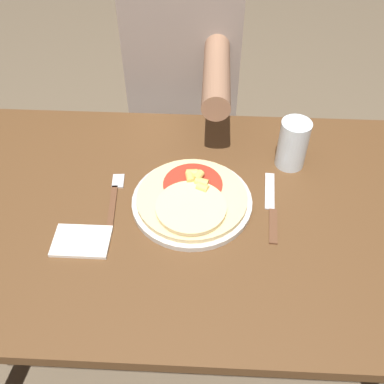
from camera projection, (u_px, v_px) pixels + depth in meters
The scene contains 9 objects.
ground_plane at pixel (186, 350), 1.57m from camera, with size 8.00×8.00×0.00m, color brown.
dining_table at pixel (183, 239), 1.12m from camera, with size 1.30×0.73×0.74m.
plate at pixel (192, 202), 1.05m from camera, with size 0.28×0.28×0.01m.
pizza at pixel (192, 198), 1.03m from camera, with size 0.26×0.26×0.04m.
fork at pixel (115, 196), 1.07m from camera, with size 0.03×0.18×0.00m.
knife at pixel (271, 208), 1.04m from camera, with size 0.03×0.22×0.00m.
drinking_glass at pixel (293, 144), 1.10m from camera, with size 0.07×0.07×0.13m.
napkin at pixel (82, 241), 0.97m from camera, with size 0.12×0.09×0.01m.
person_diner at pixel (185, 84), 1.46m from camera, with size 0.34×0.52×1.23m.
Camera 1 is at (0.06, -0.69, 1.52)m, focal length 42.00 mm.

